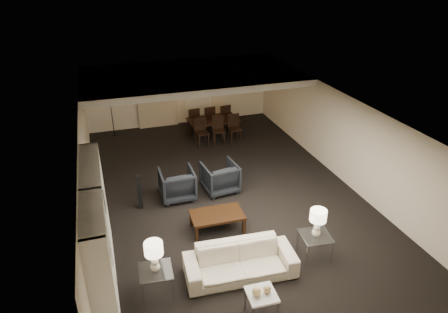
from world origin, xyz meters
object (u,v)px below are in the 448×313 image
(vase_blue, at_px, (103,286))
(chair_fl, at_px, (193,119))
(dining_table, at_px, (213,128))
(chair_fm, at_px, (208,118))
(armchair_right, at_px, (220,177))
(side_table_left, at_px, (157,282))
(coffee_table, at_px, (217,222))
(armchair_left, at_px, (177,184))
(chair_nr, at_px, (235,128))
(chair_nm, at_px, (219,130))
(floor_speaker, at_px, (140,192))
(pendant_light, at_px, (200,89))
(chair_fr, at_px, (224,116))
(table_lamp_right, at_px, (317,223))
(chair_nl, at_px, (202,132))
(table_lamp_left, at_px, (154,257))
(vase_amber, at_px, (97,241))
(side_table_right, at_px, (314,246))
(marble_table, at_px, (261,304))
(television, at_px, (100,214))
(floor_lamp, at_px, (112,114))
(sofa, at_px, (240,262))

(vase_blue, bearing_deg, chair_fl, 67.14)
(dining_table, height_order, chair_fm, chair_fm)
(armchair_right, bearing_deg, side_table_left, 49.17)
(coffee_table, distance_m, armchair_left, 1.81)
(chair_nr, bearing_deg, chair_nm, -178.52)
(floor_speaker, xyz_separation_m, chair_nr, (3.75, 3.32, -0.01))
(pendant_light, xyz_separation_m, chair_fr, (1.15, 1.02, -1.45))
(armchair_right, xyz_separation_m, chair_fm, (0.93, 4.41, 0.05))
(table_lamp_right, xyz_separation_m, chair_nl, (-0.77, 6.41, -0.43))
(table_lamp_left, bearing_deg, vase_amber, -167.13)
(side_table_right, height_order, chair_nm, chair_nm)
(side_table_right, distance_m, chair_nr, 6.42)
(chair_fl, bearing_deg, table_lamp_right, 91.71)
(chair_fr, bearing_deg, table_lamp_right, 80.73)
(table_lamp_right, height_order, floor_speaker, table_lamp_right)
(chair_fl, bearing_deg, pendant_light, 88.96)
(marble_table, relative_size, television, 0.53)
(chair_nl, bearing_deg, pendant_light, 73.19)
(vase_blue, relative_size, chair_fl, 0.19)
(table_lamp_left, bearing_deg, dining_table, 65.39)
(chair_nm, xyz_separation_m, chair_fm, (0.00, 1.30, 0.00))
(chair_nl, xyz_separation_m, floor_lamp, (-2.86, 1.86, 0.35))
(sofa, height_order, chair_fl, chair_fl)
(armchair_left, relative_size, side_table_right, 1.49)
(armchair_right, relative_size, chair_nr, 0.98)
(chair_fr, bearing_deg, sofa, 68.47)
(pendant_light, relative_size, table_lamp_left, 0.81)
(floor_speaker, height_order, dining_table, floor_speaker)
(armchair_left, relative_size, television, 0.94)
(chair_nr, bearing_deg, vase_amber, -124.24)
(chair_nr, xyz_separation_m, chair_fm, (-0.60, 1.30, 0.00))
(table_lamp_right, bearing_deg, sofa, 180.00)
(armchair_right, height_order, chair_nr, chair_nr)
(side_table_left, relative_size, marble_table, 1.20)
(coffee_table, bearing_deg, side_table_left, -136.74)
(sofa, height_order, marble_table, sofa)
(television, relative_size, dining_table, 0.54)
(table_lamp_left, height_order, chair_fl, table_lamp_left)
(table_lamp_left, height_order, chair_nl, table_lamp_left)
(side_table_right, height_order, table_lamp_right, table_lamp_right)
(table_lamp_right, xyz_separation_m, marble_table, (-1.70, -1.10, -0.64))
(side_table_left, distance_m, dining_table, 7.76)
(chair_fl, bearing_deg, television, 56.23)
(chair_nm, bearing_deg, sofa, -95.75)
(table_lamp_left, bearing_deg, marble_table, -32.91)
(chair_fl, bearing_deg, chair_fm, 176.03)
(television, bearing_deg, chair_nr, -44.21)
(armchair_right, distance_m, floor_speaker, 2.23)
(armchair_right, height_order, chair_nm, chair_nm)
(marble_table, distance_m, chair_fl, 8.86)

